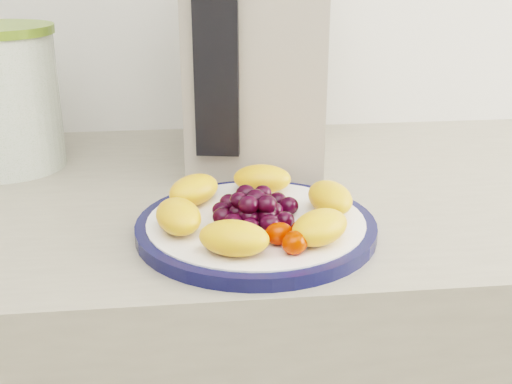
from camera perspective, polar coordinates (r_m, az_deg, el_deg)
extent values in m
cylinder|color=#0D113A|center=(0.72, 0.00, -3.15)|extent=(0.27, 0.27, 0.01)
cylinder|color=white|center=(0.72, 0.00, -3.08)|extent=(0.24, 0.24, 0.02)
cylinder|color=#395D21|center=(0.99, -21.63, 7.39)|extent=(0.20, 0.20, 0.19)
cube|color=#A2998A|center=(0.95, 0.39, 12.52)|extent=(0.23, 0.29, 0.33)
cube|color=black|center=(0.82, -3.54, 11.47)|extent=(0.06, 0.03, 0.24)
ellipsoid|color=orange|center=(0.74, 6.60, -0.49)|extent=(0.06, 0.08, 0.03)
ellipsoid|color=orange|center=(0.79, 0.56, 1.20)|extent=(0.08, 0.06, 0.03)
ellipsoid|color=orange|center=(0.76, -5.54, 0.19)|extent=(0.08, 0.08, 0.03)
ellipsoid|color=orange|center=(0.69, -6.90, -2.15)|extent=(0.06, 0.08, 0.03)
ellipsoid|color=orange|center=(0.63, -1.97, -4.11)|extent=(0.08, 0.07, 0.03)
ellipsoid|color=orange|center=(0.66, 5.70, -3.12)|extent=(0.08, 0.08, 0.03)
ellipsoid|color=black|center=(0.71, 0.00, -1.80)|extent=(0.02, 0.02, 0.02)
ellipsoid|color=black|center=(0.72, 1.63, -1.67)|extent=(0.02, 0.02, 0.02)
ellipsoid|color=black|center=(0.73, 0.64, -1.14)|extent=(0.02, 0.02, 0.02)
ellipsoid|color=black|center=(0.73, -0.96, -1.27)|extent=(0.02, 0.02, 0.02)
ellipsoid|color=black|center=(0.71, -1.64, -1.84)|extent=(0.02, 0.02, 0.02)
ellipsoid|color=black|center=(0.70, -0.67, -2.28)|extent=(0.02, 0.02, 0.02)
ellipsoid|color=black|center=(0.70, 1.00, -2.19)|extent=(0.02, 0.02, 0.02)
ellipsoid|color=black|center=(0.73, 2.93, -1.25)|extent=(0.02, 0.02, 0.02)
ellipsoid|color=black|center=(0.74, 1.92, -0.79)|extent=(0.02, 0.02, 0.02)
ellipsoid|color=black|center=(0.75, 0.45, -0.57)|extent=(0.02, 0.02, 0.02)
ellipsoid|color=black|center=(0.75, -1.12, -0.66)|extent=(0.02, 0.02, 0.02)
ellipsoid|color=black|center=(0.74, -2.43, -0.96)|extent=(0.02, 0.02, 0.02)
ellipsoid|color=black|center=(0.72, -3.14, -1.60)|extent=(0.02, 0.02, 0.02)
ellipsoid|color=black|center=(0.70, -3.04, -2.20)|extent=(0.02, 0.02, 0.02)
ellipsoid|color=black|center=(0.69, -2.08, -2.73)|extent=(0.02, 0.02, 0.02)
ellipsoid|color=black|center=(0.68, -0.50, -3.09)|extent=(0.02, 0.02, 0.02)
ellipsoid|color=black|center=(0.68, 1.23, -2.88)|extent=(0.02, 0.02, 0.02)
ellipsoid|color=black|center=(0.69, 2.59, -2.54)|extent=(0.02, 0.02, 0.02)
ellipsoid|color=black|center=(0.71, 0.00, -0.61)|extent=(0.02, 0.02, 0.02)
ellipsoid|color=black|center=(0.72, 0.61, -0.13)|extent=(0.02, 0.02, 0.02)
ellipsoid|color=black|center=(0.72, -0.91, -0.17)|extent=(0.02, 0.02, 0.02)
ellipsoid|color=black|center=(0.71, -1.56, -0.72)|extent=(0.02, 0.02, 0.02)
ellipsoid|color=black|center=(0.69, -0.64, -1.16)|extent=(0.02, 0.02, 0.02)
ellipsoid|color=black|center=(0.69, 0.95, -1.10)|extent=(0.02, 0.02, 0.02)
ellipsoid|color=red|center=(0.66, 2.07, -3.71)|extent=(0.03, 0.03, 0.02)
ellipsoid|color=red|center=(0.67, 4.29, -3.37)|extent=(0.04, 0.04, 0.02)
ellipsoid|color=red|center=(0.64, 3.48, -4.51)|extent=(0.04, 0.04, 0.02)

